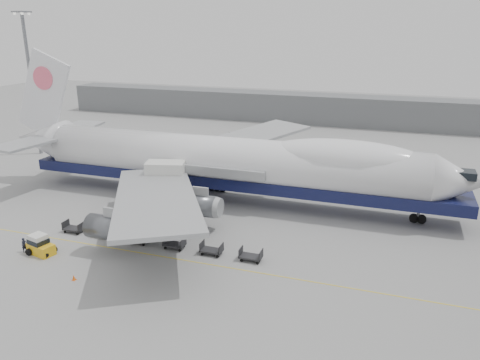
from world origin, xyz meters
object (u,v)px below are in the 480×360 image
(airliner, at_px, (231,161))
(catering_truck, at_px, (166,182))
(ground_worker, at_px, (24,245))
(baggage_tug, at_px, (40,245))

(airliner, distance_m, catering_truck, 9.04)
(ground_worker, bearing_deg, catering_truck, -2.49)
(catering_truck, bearing_deg, baggage_tug, -126.42)
(airliner, bearing_deg, ground_worker, -125.64)
(catering_truck, distance_m, baggage_tug, 18.00)
(catering_truck, xyz_separation_m, baggage_tug, (-6.42, -16.63, -2.51))
(catering_truck, bearing_deg, airliner, 18.53)
(airliner, xyz_separation_m, catering_truck, (-7.29, -4.88, -2.17))
(catering_truck, distance_m, ground_worker, 18.97)
(ground_worker, bearing_deg, baggage_tug, -59.31)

